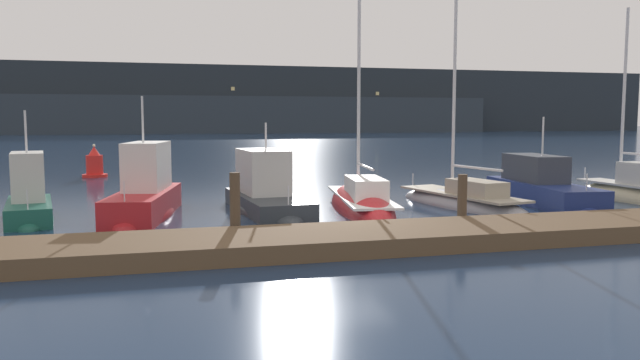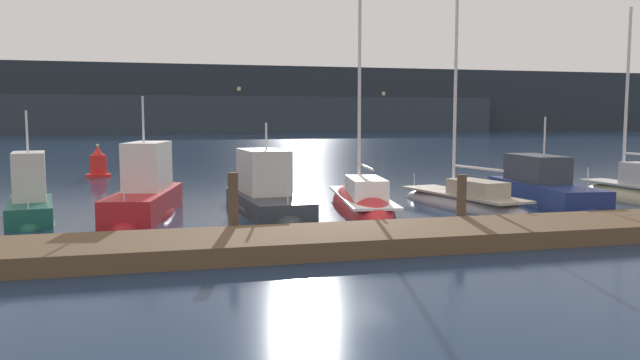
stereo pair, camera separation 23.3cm
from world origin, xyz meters
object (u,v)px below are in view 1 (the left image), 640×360
at_px(sailboat_berth_6, 361,207).
at_px(motorboat_berth_8, 541,196).
at_px(motorboat_berth_3, 29,208).
at_px(motorboat_berth_5, 266,200).
at_px(sailboat_berth_7, 462,203).
at_px(sailboat_berth_9, 629,196).
at_px(motorboat_berth_4, 145,202).
at_px(channel_buoy, 95,165).

bearing_deg(sailboat_berth_6, motorboat_berth_8, -2.16).
distance_m(motorboat_berth_3, motorboat_berth_5, 7.75).
distance_m(sailboat_berth_6, sailboat_berth_7, 3.92).
xyz_separation_m(motorboat_berth_8, sailboat_berth_9, (3.95, -0.08, -0.13)).
bearing_deg(motorboat_berth_4, motorboat_berth_5, 2.50).
distance_m(motorboat_berth_4, sailboat_berth_6, 7.55).
bearing_deg(channel_buoy, motorboat_berth_8, -42.04).
bearing_deg(sailboat_berth_7, sailboat_berth_6, 176.95).
height_order(motorboat_berth_3, sailboat_berth_6, sailboat_berth_6).
bearing_deg(motorboat_berth_4, motorboat_berth_3, 179.04).
relative_size(motorboat_berth_3, sailboat_berth_6, 0.46).
height_order(motorboat_berth_5, sailboat_berth_9, sailboat_berth_9).
bearing_deg(sailboat_berth_6, channel_buoy, 123.69).
bearing_deg(channel_buoy, motorboat_berth_4, -79.18).
distance_m(sailboat_berth_7, motorboat_berth_8, 3.33).
relative_size(motorboat_berth_3, motorboat_berth_5, 0.73).
height_order(motorboat_berth_3, motorboat_berth_8, motorboat_berth_3).
xyz_separation_m(motorboat_berth_4, sailboat_berth_6, (7.53, -0.38, -0.37)).
xyz_separation_m(sailboat_berth_7, channel_buoy, (-14.37, 15.89, 0.56)).
bearing_deg(sailboat_berth_9, motorboat_berth_8, 178.79).
distance_m(motorboat_berth_3, sailboat_berth_6, 11.14).
xyz_separation_m(motorboat_berth_3, channel_buoy, (0.67, 15.24, 0.27)).
height_order(sailboat_berth_7, motorboat_berth_8, sailboat_berth_7).
distance_m(motorboat_berth_3, channel_buoy, 15.26).
bearing_deg(sailboat_berth_9, motorboat_berth_5, 176.39).
relative_size(sailboat_berth_6, motorboat_berth_8, 1.46).
xyz_separation_m(sailboat_berth_6, motorboat_berth_8, (7.24, -0.27, 0.20)).
bearing_deg(sailboat_berth_9, motorboat_berth_3, 177.95).
xyz_separation_m(motorboat_berth_3, motorboat_berth_8, (18.37, -0.72, -0.11)).
bearing_deg(motorboat_berth_5, sailboat_berth_6, -9.48).
relative_size(sailboat_berth_6, sailboat_berth_7, 1.07).
bearing_deg(motorboat_berth_4, sailboat_berth_9, -2.26).
distance_m(motorboat_berth_5, sailboat_berth_6, 3.43).
xyz_separation_m(motorboat_berth_4, motorboat_berth_5, (4.16, 0.18, -0.10)).
relative_size(motorboat_berth_4, sailboat_berth_6, 0.63).
bearing_deg(sailboat_berth_9, channel_buoy, 143.47).
relative_size(sailboat_berth_7, channel_buoy, 5.13).
bearing_deg(motorboat_berth_5, motorboat_berth_8, -4.51).
xyz_separation_m(sailboat_berth_6, sailboat_berth_9, (11.19, -0.36, 0.07)).
xyz_separation_m(motorboat_berth_3, sailboat_berth_6, (11.13, -0.44, -0.31)).
height_order(motorboat_berth_5, sailboat_berth_6, sailboat_berth_6).
xyz_separation_m(motorboat_berth_3, sailboat_berth_7, (15.04, -0.65, -0.29)).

